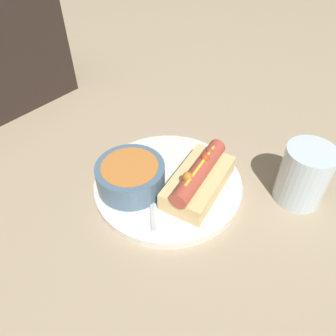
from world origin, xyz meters
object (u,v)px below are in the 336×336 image
object	(u,v)px
hot_dog	(199,179)
spoon	(150,180)
soup_bowl	(131,175)
drinking_glass	(304,175)

from	to	relation	value
hot_dog	spoon	world-z (taller)	hot_dog
hot_dog	spoon	size ratio (longest dim) A/B	1.35
soup_bowl	spoon	bearing A→B (deg)	-31.55
spoon	drinking_glass	xyz separation A→B (m)	(0.14, -0.20, 0.03)
spoon	hot_dog	bearing A→B (deg)	-107.82
soup_bowl	hot_dog	bearing A→B (deg)	-53.76
soup_bowl	drinking_glass	distance (m)	0.28
soup_bowl	drinking_glass	size ratio (longest dim) A/B	1.12
drinking_glass	spoon	bearing A→B (deg)	125.38
spoon	drinking_glass	bearing A→B (deg)	-99.93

